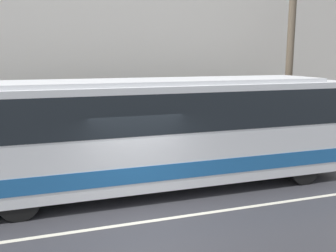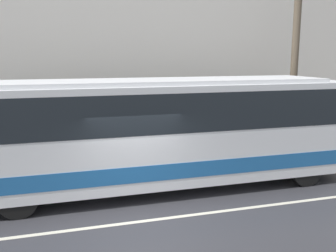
% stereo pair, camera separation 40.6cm
% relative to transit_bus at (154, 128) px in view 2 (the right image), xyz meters
% --- Properties ---
extents(ground_plane, '(60.00, 60.00, 0.00)m').
position_rel_transit_bus_xyz_m(ground_plane, '(-0.84, -2.23, -1.88)').
color(ground_plane, '#333338').
extents(sidewalk, '(60.00, 2.42, 0.14)m').
position_rel_transit_bus_xyz_m(sidewalk, '(-0.84, 2.98, -1.81)').
color(sidewalk, gray).
rests_on(sidewalk, ground_plane).
extents(building_facade, '(60.00, 0.35, 10.04)m').
position_rel_transit_bus_xyz_m(building_facade, '(-0.84, 4.34, 2.96)').
color(building_facade, silver).
rests_on(building_facade, ground_plane).
extents(lane_stripe, '(54.00, 0.14, 0.01)m').
position_rel_transit_bus_xyz_m(lane_stripe, '(-0.84, -2.23, -1.88)').
color(lane_stripe, beige).
rests_on(lane_stripe, ground_plane).
extents(transit_bus, '(12.45, 2.60, 3.34)m').
position_rel_transit_bus_xyz_m(transit_bus, '(0.00, 0.00, 0.00)').
color(transit_bus, silver).
rests_on(transit_bus, ground_plane).
extents(utility_pole_near, '(0.29, 0.29, 7.68)m').
position_rel_transit_bus_xyz_m(utility_pole_near, '(6.28, 2.19, 2.10)').
color(utility_pole_near, brown).
rests_on(utility_pole_near, sidewalk).
extents(pedestrian_waiting, '(0.36, 0.36, 1.66)m').
position_rel_transit_bus_xyz_m(pedestrian_waiting, '(-3.05, 3.45, -0.97)').
color(pedestrian_waiting, '#1E5933').
rests_on(pedestrian_waiting, sidewalk).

